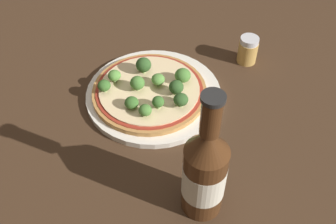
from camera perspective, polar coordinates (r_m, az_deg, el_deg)
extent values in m
plane|color=#3D2819|center=(0.78, -1.39, 2.50)|extent=(3.00, 3.00, 0.00)
cylinder|color=silver|center=(0.78, -2.05, 2.54)|extent=(0.27, 0.27, 0.01)
cylinder|color=#B77F42|center=(0.76, -2.58, 2.80)|extent=(0.22, 0.22, 0.01)
cylinder|color=maroon|center=(0.76, -2.60, 3.11)|extent=(0.21, 0.21, 0.00)
cylinder|color=beige|center=(0.76, -2.60, 3.18)|extent=(0.20, 0.20, 0.00)
cylinder|color=#89A866|center=(0.72, 1.86, 1.18)|extent=(0.01, 0.01, 0.01)
ellipsoid|color=#2D5123|center=(0.71, 1.88, 1.82)|extent=(0.03, 0.03, 0.02)
cylinder|color=#89A866|center=(0.76, -1.25, 4.13)|extent=(0.01, 0.01, 0.01)
ellipsoid|color=#568E3D|center=(0.75, -1.27, 4.72)|extent=(0.03, 0.03, 0.02)
cylinder|color=#89A866|center=(0.77, 2.13, 4.66)|extent=(0.01, 0.01, 0.01)
ellipsoid|color=#477A33|center=(0.76, 2.16, 5.34)|extent=(0.03, 0.03, 0.03)
cylinder|color=#89A866|center=(0.72, -5.26, 0.87)|extent=(0.01, 0.01, 0.01)
ellipsoid|color=#386628|center=(0.72, -5.31, 1.37)|extent=(0.03, 0.03, 0.02)
cylinder|color=#89A866|center=(0.76, -4.41, 3.55)|extent=(0.01, 0.01, 0.01)
ellipsoid|color=#477A33|center=(0.75, -4.47, 4.23)|extent=(0.03, 0.03, 0.03)
cylinder|color=#89A866|center=(0.79, -3.53, 6.08)|extent=(0.01, 0.01, 0.01)
ellipsoid|color=#2D5123|center=(0.78, -3.57, 6.85)|extent=(0.03, 0.03, 0.03)
cylinder|color=#89A866|center=(0.71, -3.30, -0.24)|extent=(0.01, 0.01, 0.01)
ellipsoid|color=#477A33|center=(0.70, -3.33, 0.27)|extent=(0.02, 0.02, 0.02)
cylinder|color=#89A866|center=(0.78, -7.70, 4.67)|extent=(0.01, 0.01, 0.01)
ellipsoid|color=#568E3D|center=(0.77, -7.79, 5.29)|extent=(0.03, 0.03, 0.02)
cylinder|color=#89A866|center=(0.76, -9.18, 3.26)|extent=(0.01, 0.01, 0.01)
ellipsoid|color=#386628|center=(0.75, -9.27, 3.82)|extent=(0.03, 0.03, 0.02)
cylinder|color=#89A866|center=(0.72, -1.43, 0.91)|extent=(0.01, 0.01, 0.01)
ellipsoid|color=#386628|center=(0.71, -1.44, 1.51)|extent=(0.02, 0.02, 0.02)
cylinder|color=#89A866|center=(0.74, 1.18, 2.93)|extent=(0.01, 0.01, 0.01)
ellipsoid|color=#2D5123|center=(0.73, 1.20, 3.64)|extent=(0.03, 0.03, 0.03)
cylinder|color=#472814|center=(0.58, 5.20, -9.74)|extent=(0.06, 0.06, 0.13)
cylinder|color=beige|center=(0.57, 5.22, -9.60)|extent=(0.06, 0.06, 0.06)
cone|color=#472814|center=(0.51, 5.84, -4.40)|extent=(0.06, 0.06, 0.04)
cylinder|color=#472814|center=(0.47, 6.27, -0.73)|extent=(0.03, 0.03, 0.06)
cylinder|color=black|center=(0.45, 6.60, 2.06)|extent=(0.03, 0.03, 0.01)
cylinder|color=tan|center=(0.86, 11.46, 8.53)|extent=(0.04, 0.04, 0.05)
cylinder|color=silver|center=(0.85, 11.76, 10.13)|extent=(0.04, 0.04, 0.01)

